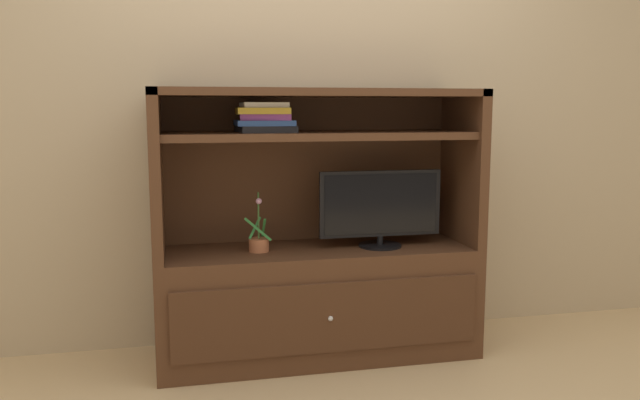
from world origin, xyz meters
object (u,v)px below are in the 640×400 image
at_px(potted_plant, 259,242).
at_px(magazine_stack, 264,118).
at_px(media_console, 318,270).
at_px(tv_monitor, 381,207).

height_order(potted_plant, magazine_stack, magazine_stack).
height_order(media_console, magazine_stack, media_console).
bearing_deg(potted_plant, media_console, 4.01).
bearing_deg(tv_monitor, potted_plant, 177.54).
distance_m(media_console, magazine_stack, 0.81).
relative_size(media_console, tv_monitor, 2.54).
bearing_deg(potted_plant, tv_monitor, -2.46).
bearing_deg(tv_monitor, magazine_stack, 175.87).
xyz_separation_m(tv_monitor, magazine_stack, (-0.58, 0.04, 0.45)).
xyz_separation_m(tv_monitor, potted_plant, (-0.61, 0.03, -0.16)).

